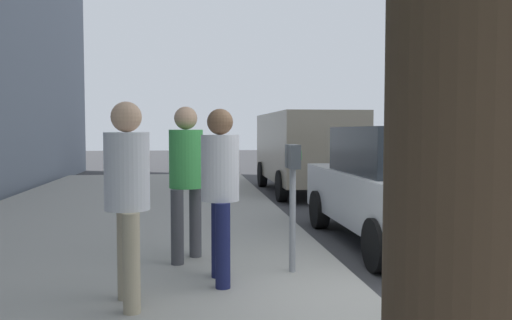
{
  "coord_description": "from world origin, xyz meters",
  "views": [
    {
      "loc": [
        -4.69,
        1.76,
        1.72
      ],
      "look_at": [
        1.16,
        1.02,
        1.38
      ],
      "focal_mm": 36.37,
      "sensor_mm": 36.0,
      "label": 1
    }
  ],
  "objects": [
    {
      "name": "pedestrian_bystander",
      "position": [
        -0.03,
        2.32,
        1.23
      ],
      "size": [
        0.53,
        0.4,
        1.82
      ],
      "rotation": [
        0.0,
        0.0,
        -1.32
      ],
      "color": "tan",
      "rests_on": "sidewalk_slab"
    },
    {
      "name": "sidewalk_slab",
      "position": [
        0.0,
        3.0,
        0.07
      ],
      "size": [
        28.0,
        6.0,
        0.15
      ],
      "primitive_type": "cube",
      "color": "gray",
      "rests_on": "ground_plane"
    },
    {
      "name": "pedestrian_at_meter",
      "position": [
        0.57,
        1.46,
        1.21
      ],
      "size": [
        0.54,
        0.39,
        1.79
      ],
      "rotation": [
        0.0,
        0.0,
        -1.51
      ],
      "color": "#191E4C",
      "rests_on": "sidewalk_slab"
    },
    {
      "name": "parked_sedan_near",
      "position": [
        2.64,
        -1.35,
        0.89
      ],
      "size": [
        4.41,
        1.98,
        1.77
      ],
      "color": "silver",
      "rests_on": "ground_plane"
    },
    {
      "name": "parking_meter",
      "position": [
        0.88,
        0.65,
        1.17
      ],
      "size": [
        0.36,
        0.12,
        1.41
      ],
      "color": "gray",
      "rests_on": "sidewalk_slab"
    },
    {
      "name": "ground_plane",
      "position": [
        0.0,
        0.0,
        0.0
      ],
      "size": [
        80.0,
        80.0,
        0.0
      ],
      "primitive_type": "plane",
      "color": "#38383A",
      "rests_on": "ground"
    },
    {
      "name": "parking_officer",
      "position": [
        1.53,
        1.82,
        1.25
      ],
      "size": [
        0.49,
        0.4,
        1.85
      ],
      "rotation": [
        0.0,
        0.0,
        -2.13
      ],
      "color": "#47474C",
      "rests_on": "sidewalk_slab"
    },
    {
      "name": "parked_van_far",
      "position": [
        9.24,
        -1.35,
        1.26
      ],
      "size": [
        5.21,
        2.13,
        2.18
      ],
      "color": "gray",
      "rests_on": "ground_plane"
    }
  ]
}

